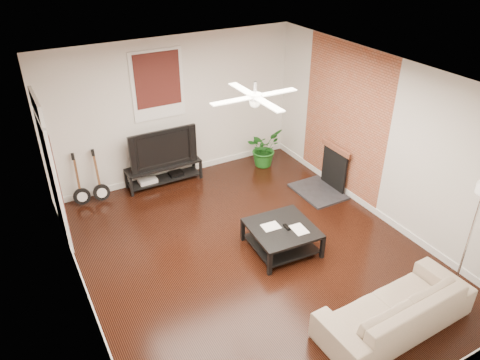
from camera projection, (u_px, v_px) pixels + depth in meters
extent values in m
cube|color=black|center=(252.00, 254.00, 7.24)|extent=(5.00, 6.00, 0.01)
cube|color=white|center=(255.00, 82.00, 5.84)|extent=(5.00, 6.00, 0.01)
cube|color=silver|center=(175.00, 110.00, 8.82)|extent=(5.00, 0.01, 2.80)
cube|color=silver|center=(417.00, 316.00, 4.27)|extent=(5.00, 0.01, 2.80)
cube|color=silver|center=(74.00, 227.00, 5.49)|extent=(0.01, 6.00, 2.80)
cube|color=silver|center=(384.00, 141.00, 7.59)|extent=(0.01, 6.00, 2.80)
cube|color=#A95436|center=(344.00, 121.00, 8.34)|extent=(0.02, 2.20, 2.80)
cube|color=black|center=(326.00, 170.00, 8.69)|extent=(0.80, 1.10, 0.92)
cube|color=#401511|center=(158.00, 85.00, 8.40)|extent=(1.00, 0.06, 1.30)
cube|color=white|center=(52.00, 170.00, 7.03)|extent=(0.08, 1.00, 2.50)
cube|color=black|center=(164.00, 174.00, 9.08)|extent=(1.48, 0.40, 0.42)
imported|color=black|center=(161.00, 146.00, 8.80)|extent=(1.33, 0.17, 0.77)
cube|color=black|center=(282.00, 238.00, 7.27)|extent=(1.05, 1.05, 0.41)
imported|color=#C9B197|center=(395.00, 308.00, 5.83)|extent=(2.13, 0.89, 0.62)
imported|color=#1C611B|center=(264.00, 148.00, 9.66)|extent=(0.91, 0.86, 0.79)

